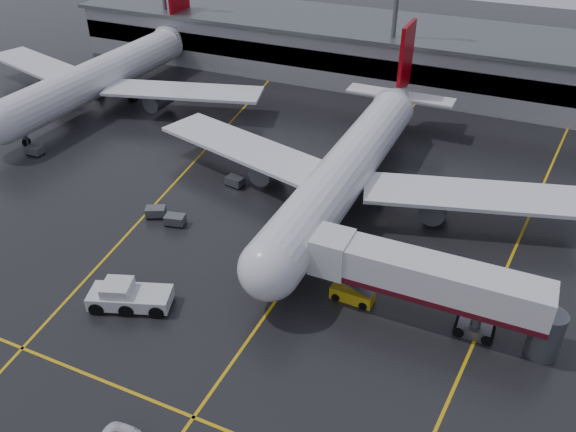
% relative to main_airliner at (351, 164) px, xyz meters
% --- Properties ---
extents(ground, '(220.00, 220.00, 0.00)m').
position_rel_main_airliner_xyz_m(ground, '(0.00, -9.70, -4.21)').
color(ground, black).
rests_on(ground, ground).
extents(apron_line_centre, '(0.25, 90.00, 0.02)m').
position_rel_main_airliner_xyz_m(apron_line_centre, '(0.00, -9.70, -4.20)').
color(apron_line_centre, gold).
rests_on(apron_line_centre, ground).
extents(apron_line_stop, '(60.00, 0.25, 0.02)m').
position_rel_main_airliner_xyz_m(apron_line_stop, '(0.00, -31.70, -4.20)').
color(apron_line_stop, gold).
rests_on(apron_line_stop, ground).
extents(apron_line_left, '(9.99, 69.35, 0.02)m').
position_rel_main_airliner_xyz_m(apron_line_left, '(-20.00, 0.30, -4.20)').
color(apron_line_left, gold).
rests_on(apron_line_left, ground).
extents(apron_line_right, '(7.57, 69.64, 0.02)m').
position_rel_main_airliner_xyz_m(apron_line_right, '(18.00, 0.30, -4.20)').
color(apron_line_right, gold).
rests_on(apron_line_right, ground).
extents(terminal, '(122.00, 19.00, 8.60)m').
position_rel_main_airliner_xyz_m(terminal, '(0.00, 38.23, 0.11)').
color(terminal, gray).
rests_on(terminal, ground).
extents(main_airliner, '(48.80, 45.60, 14.10)m').
position_rel_main_airliner_xyz_m(main_airliner, '(0.00, 0.00, 0.00)').
color(main_airliner, silver).
rests_on(main_airliner, ground).
extents(second_airliner, '(48.80, 45.60, 14.10)m').
position_rel_main_airliner_xyz_m(second_airliner, '(-42.00, 12.00, 0.00)').
color(second_airliner, silver).
rests_on(second_airliner, ground).
extents(jet_bridge, '(19.90, 3.40, 6.05)m').
position_rel_main_airliner_xyz_m(jet_bridge, '(11.87, -15.70, -0.28)').
color(jet_bridge, silver).
rests_on(jet_bridge, ground).
extents(pushback_tractor, '(7.30, 4.88, 2.42)m').
position_rel_main_airliner_xyz_m(pushback_tractor, '(-11.00, -24.23, -3.24)').
color(pushback_tractor, silver).
rests_on(pushback_tractor, ground).
extents(belt_loader, '(3.74, 1.85, 2.33)m').
position_rel_main_airliner_xyz_m(belt_loader, '(5.86, -15.72, -3.63)').
color(belt_loader, gold).
rests_on(belt_loader, ground).
extents(baggage_cart_a, '(2.25, 1.73, 1.12)m').
position_rel_main_airliner_xyz_m(baggage_cart_a, '(-14.32, -12.31, -3.58)').
color(baggage_cart_a, '#595B60').
rests_on(baggage_cart_a, ground).
extents(baggage_cart_b, '(2.37, 2.06, 1.12)m').
position_rel_main_airliner_xyz_m(baggage_cart_b, '(-17.00, -11.86, -3.58)').
color(baggage_cart_b, '#595B60').
rests_on(baggage_cart_b, ground).
extents(baggage_cart_c, '(2.19, 1.62, 1.12)m').
position_rel_main_airliner_xyz_m(baggage_cart_c, '(-12.61, -2.83, -3.58)').
color(baggage_cart_c, '#595B60').
rests_on(baggage_cart_c, ground).
extents(baggage_cart_d, '(2.32, 1.91, 1.12)m').
position_rel_main_airliner_xyz_m(baggage_cart_d, '(-47.40, -1.07, -3.58)').
color(baggage_cart_d, '#595B60').
rests_on(baggage_cart_d, ground).
extents(baggage_cart_e, '(2.07, 1.41, 1.12)m').
position_rel_main_airliner_xyz_m(baggage_cart_e, '(-38.98, -6.30, -3.58)').
color(baggage_cart_e, '#595B60').
rests_on(baggage_cart_e, ground).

